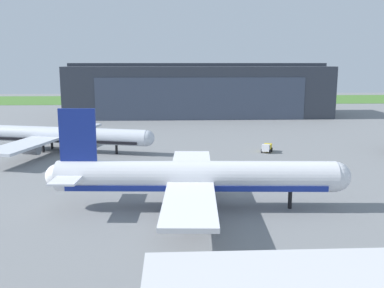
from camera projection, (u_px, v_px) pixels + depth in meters
The scene contains 6 objects.
ground_plane at pixel (230, 187), 71.82m from camera, with size 440.00×440.00×0.00m, color slate.
grass_field_strip at pixel (188, 100), 239.40m from camera, with size 440.00×56.00×0.08m, color #47762F.
maintenance_hangar at pixel (198, 90), 167.86m from camera, with size 97.75×31.16×20.01m.
airliner_far_right at pixel (53, 135), 100.09m from camera, with size 46.50×41.88×11.89m.
airliner_near_right at pixel (197, 178), 60.52m from camera, with size 42.59×37.65×14.13m.
ops_van at pixel (267, 148), 99.18m from camera, with size 3.19×4.04×2.03m.
Camera 1 is at (-9.76, -68.86, 20.31)m, focal length 40.54 mm.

